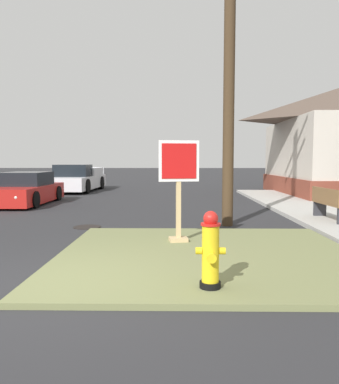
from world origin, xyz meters
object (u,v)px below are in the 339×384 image
Objects in this scene: manhole_cover at (87,227)px; street_bench at (329,202)px; fire_hydrant at (210,252)px; pickup_truck_white at (77,180)px; utility_pole at (230,46)px; stop_sign at (179,192)px; parked_sedan_red at (25,190)px.

manhole_cover is 0.42× the size of street_bench.
fire_hydrant is 17.20m from pickup_truck_white.
manhole_cover is 5.87m from utility_pole.
stop_sign is 2.89× the size of manhole_cover.
stop_sign reaches higher than manhole_cover.
utility_pole is at bearing -58.16° from pickup_truck_white.
parked_sedan_red is at bearing 129.62° from stop_sign.
pickup_truck_white is at bearing 110.12° from fire_hydrant.
stop_sign is at bearing -118.78° from utility_pole.
utility_pole reaches higher than street_bench.
pickup_truck_white is (0.43, 6.17, 0.07)m from parked_sedan_red.
street_bench is (4.06, 2.63, -0.50)m from stop_sign.
utility_pole reaches higher than fire_hydrant.
parked_sedan_red is at bearing 146.36° from utility_pole.
utility_pole reaches higher than manhole_cover.
stop_sign is 3.28m from manhole_cover.
street_bench is at bearing 5.30° from manhole_cover.
parked_sedan_red is 0.82× the size of pickup_truck_white.
stop_sign is 4.44m from utility_pole.
stop_sign is 14.47m from pickup_truck_white.
pickup_truck_white is 0.60× the size of utility_pole.
fire_hydrant is at bearing -60.62° from manhole_cover.
street_bench is at bearing 55.83° from fire_hydrant.
stop_sign is 1.23× the size of street_bench.
parked_sedan_red reaches higher than manhole_cover.
utility_pole reaches higher than pickup_truck_white.
utility_pole is at bearing -174.64° from street_bench.
fire_hydrant is 0.49× the size of stop_sign.
pickup_truck_white is at bearing 131.75° from street_bench.
parked_sedan_red is 0.50× the size of utility_pole.
stop_sign reaches higher than street_bench.
utility_pole is (3.63, 0.33, 4.60)m from manhole_cover.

